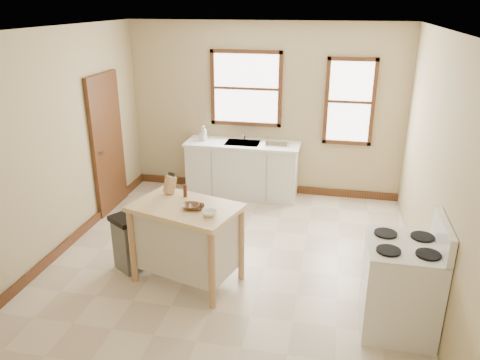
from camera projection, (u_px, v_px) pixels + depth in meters
name	position (u px, v px, depth m)	size (l,w,h in m)	color
floor	(231.00, 264.00, 5.86)	(5.00, 5.00, 0.00)	beige
ceiling	(229.00, 30.00, 4.85)	(5.00, 5.00, 0.00)	white
wall_back	(264.00, 110.00, 7.64)	(4.50, 0.04, 2.80)	tan
wall_left	(53.00, 146.00, 5.79)	(0.04, 5.00, 2.80)	tan
wall_right	(438.00, 171.00, 4.92)	(0.04, 5.00, 2.80)	tan
window_main	(246.00, 89.00, 7.55)	(1.17, 0.06, 1.22)	#3D2010
window_side	(350.00, 102.00, 7.29)	(0.77, 0.06, 1.37)	#3D2010
door_left	(107.00, 144.00, 7.09)	(0.06, 0.90, 2.10)	#3D2010
baseboard_back	(262.00, 187.00, 8.09)	(4.50, 0.04, 0.12)	#3D2010
baseboard_left	(69.00, 242.00, 6.26)	(0.04, 5.00, 0.12)	#3D2010
sink_counter	(242.00, 169.00, 7.76)	(1.86, 0.62, 0.92)	silver
faucet	(245.00, 133.00, 7.72)	(0.03, 0.03, 0.22)	silver
soap_bottle_a	(204.00, 133.00, 7.67)	(0.10, 0.10, 0.25)	#B2B2B2
soap_bottle_b	(203.00, 135.00, 7.68)	(0.09, 0.09, 0.20)	#B2B2B2
dish_rack	(277.00, 142.00, 7.46)	(0.37, 0.28, 0.09)	silver
kitchen_island	(187.00, 244.00, 5.36)	(1.17, 0.74, 0.96)	#F5CB90
knife_block	(170.00, 185.00, 5.48)	(0.10, 0.10, 0.20)	tan
pepper_grinder	(185.00, 191.00, 5.39)	(0.04, 0.04, 0.15)	#462112
bowl_a	(191.00, 206.00, 5.11)	(0.19, 0.19, 0.05)	brown
bowl_b	(197.00, 207.00, 5.09)	(0.17, 0.17, 0.04)	brown
bowl_c	(209.00, 213.00, 4.94)	(0.15, 0.15, 0.05)	white
trash_bin	(129.00, 243.00, 5.63)	(0.36, 0.30, 0.70)	#5B5B59
gas_stove	(402.00, 275.00, 4.53)	(0.75, 0.76, 1.20)	white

